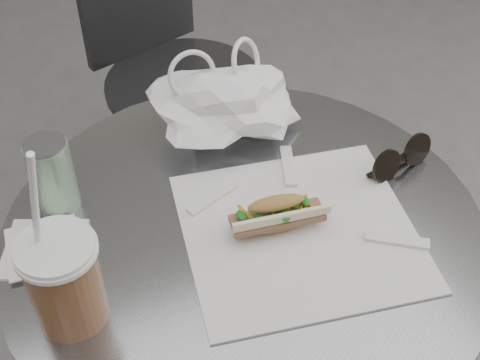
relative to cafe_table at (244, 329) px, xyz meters
name	(u,v)px	position (x,y,z in m)	size (l,w,h in m)	color
cafe_table	(244,329)	(0.00, 0.00, 0.00)	(0.76, 0.76, 0.74)	slate
chair_far	(178,118)	(0.14, 0.78, -0.11)	(0.42, 0.45, 0.78)	#2A2A2C
sandwich_paper	(299,231)	(0.07, -0.04, 0.28)	(0.35, 0.33, 0.00)	white
banh_mi	(277,215)	(0.05, -0.02, 0.31)	(0.19, 0.09, 0.06)	#AE7F41
iced_coffee	(64,280)	(-0.28, -0.05, 0.35)	(0.11, 0.11, 0.31)	brown
sunglasses	(400,159)	(0.30, 0.02, 0.30)	(0.13, 0.05, 0.06)	black
plastic_bag	(225,106)	(0.06, 0.23, 0.33)	(0.24, 0.19, 0.12)	white
napkin_stack	(44,249)	(-0.30, 0.08, 0.28)	(0.15, 0.15, 0.01)	white
drink_can	(52,175)	(-0.25, 0.17, 0.34)	(0.07, 0.07, 0.13)	#5A9B60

